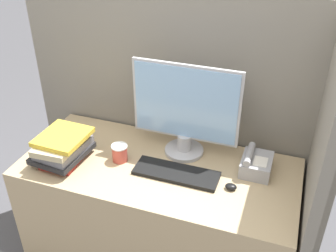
# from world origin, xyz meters

# --- Properties ---
(cubicle_panel_rear) EXTENTS (1.86, 0.04, 1.60)m
(cubicle_panel_rear) POSITION_xyz_m (0.00, 0.69, 0.80)
(cubicle_panel_rear) COLOR gray
(cubicle_panel_rear) RESTS_ON ground_plane
(cubicle_panel_right) EXTENTS (0.04, 0.72, 1.60)m
(cubicle_panel_right) POSITION_xyz_m (0.77, 0.36, 0.80)
(cubicle_panel_right) COLOR gray
(cubicle_panel_right) RESTS_ON ground_plane
(desk) EXTENTS (1.46, 0.66, 0.76)m
(desk) POSITION_xyz_m (0.00, 0.33, 0.38)
(desk) COLOR tan
(desk) RESTS_ON ground_plane
(monitor) EXTENTS (0.58, 0.21, 0.52)m
(monitor) POSITION_xyz_m (0.09, 0.50, 1.01)
(monitor) COLOR #B7B7BC
(monitor) RESTS_ON desk
(keyboard) EXTENTS (0.44, 0.15, 0.02)m
(keyboard) POSITION_xyz_m (0.11, 0.29, 0.77)
(keyboard) COLOR black
(keyboard) RESTS_ON desk
(mouse) EXTENTS (0.06, 0.04, 0.03)m
(mouse) POSITION_xyz_m (0.40, 0.28, 0.78)
(mouse) COLOR black
(mouse) RESTS_ON desk
(coffee_cup) EXTENTS (0.09, 0.09, 0.09)m
(coffee_cup) POSITION_xyz_m (-0.21, 0.31, 0.81)
(coffee_cup) COLOR #BF4C3F
(coffee_cup) RESTS_ON desk
(book_stack) EXTENTS (0.27, 0.31, 0.16)m
(book_stack) POSITION_xyz_m (-0.49, 0.21, 0.85)
(book_stack) COLOR maroon
(book_stack) RESTS_ON desk
(desk_telephone) EXTENTS (0.15, 0.19, 0.12)m
(desk_telephone) POSITION_xyz_m (0.49, 0.46, 0.81)
(desk_telephone) COLOR #99999E
(desk_telephone) RESTS_ON desk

